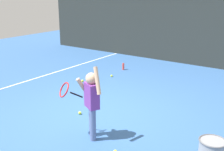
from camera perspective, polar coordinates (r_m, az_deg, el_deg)
The scene contains 10 objects.
ground_plane at distance 6.21m, azimuth -3.26°, elevation -7.41°, with size 20.00×20.00×0.00m, color #335B93.
court_line_sideline at distance 8.88m, azimuth -14.44°, elevation -0.37°, with size 0.05×9.00×0.00m, color white.
back_fence_windscreen at distance 10.25m, azimuth 15.38°, elevation 12.02°, with size 12.51×0.08×3.58m, color #282D2B.
fence_post_0 at distance 13.67m, azimuth -9.87°, elevation 13.74°, with size 0.09×0.09×3.73m, color slate.
fence_post_1 at distance 11.17m, azimuth 5.47°, elevation 13.26°, with size 0.09×0.09×3.73m, color slate.
tennis_player at distance 4.96m, azimuth -4.26°, elevation -4.77°, with size 0.88×0.55×1.35m.
water_bottle at distance 9.41m, azimuth 2.25°, elevation 1.80°, with size 0.07×0.07×0.22m, color #D83F33.
tennis_ball_0 at distance 8.65m, azimuth -0.09°, elevation -0.07°, with size 0.07×0.07×0.07m, color #CCE033.
tennis_ball_3 at distance 6.16m, azimuth -6.40°, elevation -7.40°, with size 0.07×0.07×0.07m, color #CCE033.
tennis_ball_4 at distance 8.23m, azimuth -5.90°, elevation -1.05°, with size 0.07×0.07×0.07m, color #CCE033.
Camera 1 is at (3.57, -4.40, 2.55)m, focal length 46.01 mm.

